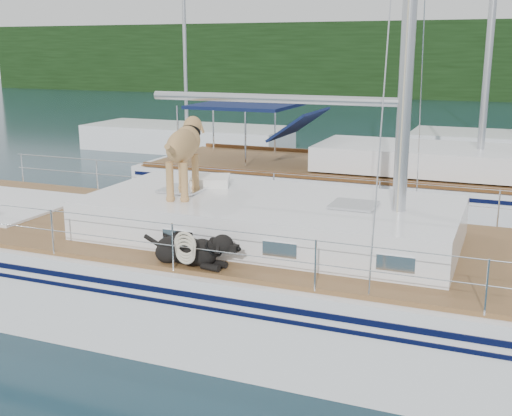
% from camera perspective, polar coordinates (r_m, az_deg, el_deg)
% --- Properties ---
extents(ground, '(120.00, 120.00, 0.00)m').
position_cam_1_polar(ground, '(9.92, -3.15, -9.00)').
color(ground, black).
rests_on(ground, ground).
extents(tree_line, '(90.00, 3.00, 6.00)m').
position_cam_1_polar(tree_line, '(53.40, 18.24, 12.36)').
color(tree_line, black).
rests_on(tree_line, ground).
extents(shore_bank, '(92.00, 1.00, 1.20)m').
position_cam_1_polar(shore_bank, '(54.69, 18.15, 9.86)').
color(shore_bank, '#595147').
rests_on(shore_bank, ground).
extents(main_sailboat, '(12.00, 3.80, 14.01)m').
position_cam_1_polar(main_sailboat, '(9.63, -2.76, -5.34)').
color(main_sailboat, white).
rests_on(main_sailboat, ground).
extents(neighbor_sailboat, '(11.00, 3.50, 13.30)m').
position_cam_1_polar(neighbor_sailboat, '(15.46, 10.53, 1.63)').
color(neighbor_sailboat, white).
rests_on(neighbor_sailboat, ground).
extents(bg_boat_west, '(8.00, 3.00, 11.65)m').
position_cam_1_polar(bg_boat_west, '(25.47, -6.14, 6.17)').
color(bg_boat_west, white).
rests_on(bg_boat_west, ground).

